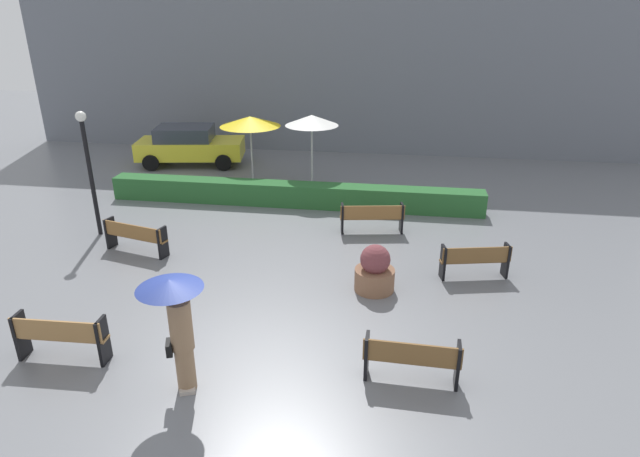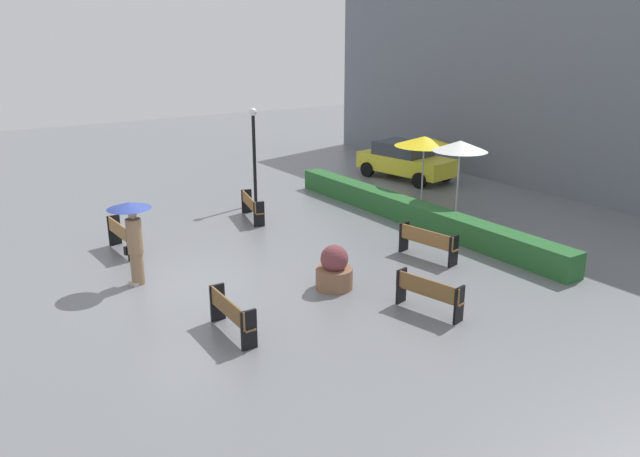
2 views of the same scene
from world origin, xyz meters
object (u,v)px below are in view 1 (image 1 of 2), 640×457
object	(u,v)px
pedestrian_with_umbrella	(177,317)
planter_pot	(375,271)
bench_far_left	(135,235)
patio_umbrella_white	(312,120)
bench_near_left	(60,335)
bench_far_right	(475,259)
patio_umbrella_yellow	(250,121)
parked_car	(189,145)
lamp_post	(88,160)
bench_back_row	(372,216)
bench_near_right	(412,358)

from	to	relation	value
pedestrian_with_umbrella	planter_pot	size ratio (longest dim) A/B	1.89
bench_far_left	patio_umbrella_white	size ratio (longest dim) A/B	0.70
bench_near_left	bench_far_right	world-z (taller)	bench_near_left
patio_umbrella_yellow	parked_car	xyz separation A→B (m)	(-3.15, 1.95, -1.44)
lamp_post	patio_umbrella_white	bearing A→B (deg)	41.61
bench_near_left	lamp_post	world-z (taller)	lamp_post
bench_back_row	patio_umbrella_white	bearing A→B (deg)	123.31
planter_pot	bench_back_row	bearing A→B (deg)	94.47
bench_far_left	bench_near_right	bearing A→B (deg)	-30.89
bench_near_right	bench_back_row	bearing A→B (deg)	99.27
planter_pot	bench_near_left	bearing A→B (deg)	-147.47
lamp_post	patio_umbrella_yellow	distance (m)	6.17
planter_pot	parked_car	size ratio (longest dim) A/B	0.25
pedestrian_with_umbrella	patio_umbrella_yellow	world-z (taller)	patio_umbrella_yellow
bench_far_right	pedestrian_with_umbrella	bearing A→B (deg)	-137.67
patio_umbrella_white	bench_back_row	bearing A→B (deg)	-56.69
bench_near_left	patio_umbrella_white	world-z (taller)	patio_umbrella_white
patio_umbrella_white	bench_near_left	bearing A→B (deg)	-105.83
bench_far_left	patio_umbrella_white	xyz separation A→B (m)	(3.77, 5.80, 1.98)
bench_near_right	patio_umbrella_white	bearing A→B (deg)	108.57
bench_near_right	bench_far_right	bearing A→B (deg)	69.76
bench_near_right	bench_far_right	size ratio (longest dim) A/B	1.00
bench_near_right	parked_car	xyz separation A→B (m)	(-8.85, 12.62, 0.32)
patio_umbrella_white	bench_near_right	bearing A→B (deg)	-71.43
bench_back_row	pedestrian_with_umbrella	size ratio (longest dim) A/B	0.88
bench_near_right	bench_back_row	distance (m)	6.64
bench_back_row	pedestrian_with_umbrella	world-z (taller)	pedestrian_with_umbrella
bench_far_right	lamp_post	distance (m)	10.49
bench_far_left	patio_umbrella_white	bearing A→B (deg)	57.00
bench_far_left	planter_pot	xyz separation A→B (m)	(6.34, -1.07, -0.02)
bench_near_right	lamp_post	size ratio (longest dim) A/B	0.48
bench_near_left	bench_far_left	size ratio (longest dim) A/B	0.93
bench_near_right	pedestrian_with_umbrella	xyz separation A→B (m)	(-3.83, -0.74, 0.92)
patio_umbrella_white	bench_far_left	bearing A→B (deg)	-123.00
bench_far_left	planter_pot	distance (m)	6.43
bench_far_right	patio_umbrella_white	size ratio (longest dim) A/B	0.63
bench_far_left	patio_umbrella_yellow	xyz separation A→B (m)	(1.45, 6.38, 1.76)
patio_umbrella_white	parked_car	xyz separation A→B (m)	(-5.47, 2.54, -1.66)
lamp_post	patio_umbrella_white	distance (m)	7.20
bench_far_left	patio_umbrella_white	world-z (taller)	patio_umbrella_white
patio_umbrella_yellow	bench_far_left	bearing A→B (deg)	-102.81
bench_back_row	patio_umbrella_white	world-z (taller)	patio_umbrella_white
bench_near_left	planter_pot	xyz separation A→B (m)	(5.53, 3.52, -0.06)
pedestrian_with_umbrella	lamp_post	size ratio (longest dim) A/B	0.60
patio_umbrella_white	parked_car	distance (m)	6.25
lamp_post	pedestrian_with_umbrella	bearing A→B (deg)	-50.77
bench_near_right	parked_car	world-z (taller)	parked_car
bench_near_left	planter_pot	size ratio (longest dim) A/B	1.55
parked_car	bench_far_left	bearing A→B (deg)	-78.47
bench_near_left	bench_back_row	bearing A→B (deg)	52.54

